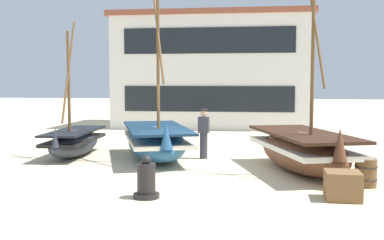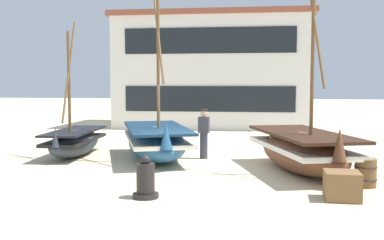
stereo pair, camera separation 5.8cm
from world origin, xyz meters
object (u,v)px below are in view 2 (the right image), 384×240
Objects in this scene: fishing_boat_near_left at (156,141)px; wooden_barrel at (366,173)px; fishing_boat_far_right at (75,141)px; capstan_winch at (146,181)px; cargo_crate at (342,186)px; harbor_building_main at (214,71)px; fisherman_by_hull at (204,134)px; fishing_boat_centre_large at (303,150)px.

fishing_boat_near_left is 8.85× the size of wooden_barrel.
fishing_boat_near_left is at bearing -5.44° from fishing_boat_far_right.
fishing_boat_far_right is at bearing 174.56° from fishing_boat_near_left.
capstan_winch is at bearing -160.91° from wooden_barrel.
cargo_crate is 0.07× the size of harbor_building_main.
fisherman_by_hull is 6.21m from cargo_crate.
fishing_boat_far_right is 6.26× the size of cargo_crate.
fishing_boat_far_right is at bearing 165.91° from fishing_boat_centre_large.
fishing_boat_near_left is 6.84m from wooden_barrel.
fishing_boat_far_right reaches higher than capstan_winch.
harbor_building_main is at bearing 72.62° from fishing_boat_far_right.
harbor_building_main is (-0.71, 12.19, 2.42)m from fisherman_by_hull.
fishing_boat_centre_large is 1.36× the size of fishing_boat_far_right.
fishing_boat_far_right is 2.78× the size of fisherman_by_hull.
wooden_barrel is 1.58m from cargo_crate.
cargo_crate is at bearing -80.12° from fishing_boat_centre_large.
harbor_building_main is (-5.12, 15.86, 2.91)m from wooden_barrel.
fishing_boat_far_right is 0.42× the size of harbor_building_main.
wooden_barrel is 0.06× the size of harbor_building_main.
capstan_winch is (0.84, -5.11, -0.23)m from fishing_boat_near_left.
fishing_boat_far_right is 13.12m from harbor_building_main.
fishing_boat_centre_large is 3.77× the size of fisherman_by_hull.
fishing_boat_centre_large reaches higher than fishing_boat_far_right.
harbor_building_main is at bearing 104.93° from fishing_boat_centre_large.
fisherman_by_hull is at bearing 147.31° from fishing_boat_centre_large.
fishing_boat_far_right is at bearing -179.29° from fisherman_by_hull.
harbor_building_main reaches higher than fishing_boat_near_left.
fishing_boat_near_left is at bearing 150.82° from wooden_barrel.
fishing_boat_far_right is 9.66m from wooden_barrel.
wooden_barrel is at bearing -51.77° from fishing_boat_centre_large.
wooden_barrel is at bearing -72.11° from harbor_building_main.
fisherman_by_hull is 0.15× the size of harbor_building_main.
fishing_boat_near_left reaches higher than cargo_crate.
harbor_building_main reaches higher than cargo_crate.
fishing_boat_centre_large is at bearing -14.09° from fishing_boat_far_right.
fishing_boat_near_left is 5.18m from capstan_winch.
wooden_barrel is at bearing 59.20° from cargo_crate.
fishing_boat_centre_large is at bearing -32.69° from fisherman_by_hull.
cargo_crate is at bearing 5.48° from capstan_winch.
wooden_barrel is (5.97, -3.33, -0.27)m from fishing_boat_near_left.
harbor_building_main is (0.85, 12.53, 2.64)m from fishing_boat_near_left.
harbor_building_main is at bearing 104.05° from cargo_crate.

